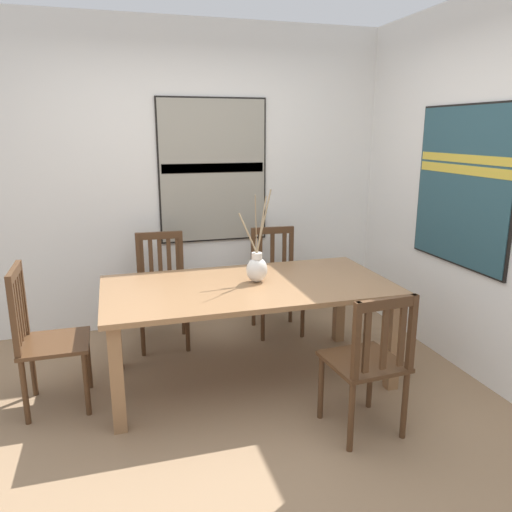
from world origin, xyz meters
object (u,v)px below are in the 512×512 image
Objects in this scene: dining_table at (248,296)px; chair_3 at (369,361)px; chair_2 at (162,287)px; centerpiece_vase at (257,267)px; chair_1 at (276,279)px; painting_on_side_wall at (463,186)px; chair_0 at (43,336)px; painting_on_back_wall at (213,171)px.

dining_table is 1.00m from chair_3.
chair_2 is at bearing 122.61° from dining_table.
dining_table is 3.09× the size of centerpiece_vase.
chair_1 is 0.99× the size of chair_2.
painting_on_side_wall is (1.10, 0.71, 0.91)m from chair_3.
chair_3 is 0.77× the size of painting_on_side_wall.
centerpiece_vase is at bearing -52.63° from chair_2.
chair_2 is (-1.01, 0.00, 0.02)m from chair_1.
centerpiece_vase is at bearing 25.55° from dining_table.
chair_2 is at bearing 155.20° from painting_on_side_wall.
chair_0 is at bearing 177.27° from painting_on_side_wall.
painting_on_back_wall reaches higher than centerpiece_vase.
painting_on_side_wall is at bearing 32.80° from chair_3.
dining_table is 1.37m from chair_0.
chair_0 is 1.02× the size of chair_2.
chair_0 reaches higher than chair_3.
dining_table is at bearing 174.52° from painting_on_side_wall.
dining_table is at bearing -90.53° from painting_on_back_wall.
chair_3 is at bearing -58.76° from chair_2.
dining_table is 1.76m from painting_on_side_wall.
chair_0 reaches higher than chair_1.
chair_1 reaches higher than chair_3.
chair_0 is at bearing -178.12° from centerpiece_vase.
centerpiece_vase is 1.05m from chair_2.
painting_on_side_wall is at bearing -41.28° from painting_on_back_wall.
chair_1 is at bearing -0.04° from chair_2.
painting_on_side_wall reaches higher than dining_table.
dining_table is 2.09× the size of chair_0.
centerpiece_vase is 1.33m from painting_on_back_wall.
chair_1 is 0.79× the size of painting_on_side_wall.
centerpiece_vase is (0.08, 0.04, 0.20)m from dining_table.
chair_3 is (0.42, -0.89, -0.36)m from centerpiece_vase.
painting_on_back_wall reaches higher than chair_0.
dining_table is at bearing 119.89° from chair_3.
chair_2 is at bearing 45.06° from chair_0.
chair_1 is at bearing 90.27° from chair_3.
centerpiece_vase is 1.48m from chair_0.
chair_2 is 2.50m from painting_on_side_wall.
centerpiece_vase is 1.05m from chair_3.
centerpiece_vase reaches higher than dining_table.
painting_on_side_wall is (1.51, -0.19, 0.54)m from centerpiece_vase.
painting_on_side_wall is (2.12, -0.98, 0.88)m from chair_2.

